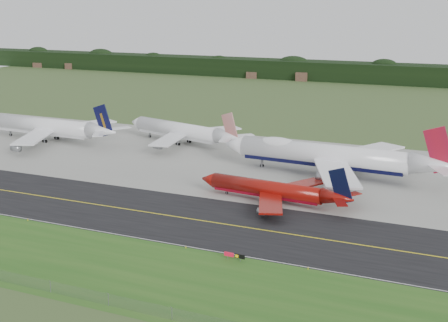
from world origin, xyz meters
TOP-DOWN VIEW (x-y plane):
  - ground at (0.00, 0.00)m, footprint 600.00×600.00m
  - grass_verge at (0.00, -35.00)m, footprint 400.00×30.00m
  - taxiway at (0.00, -4.00)m, footprint 400.00×32.00m
  - apron at (0.00, 51.00)m, footprint 400.00×78.00m
  - taxiway_centreline at (0.00, -4.00)m, footprint 400.00×0.40m
  - taxiway_edge_line at (0.00, -19.50)m, footprint 400.00×0.25m
  - perimeter_fence at (0.00, -48.00)m, footprint 320.00×0.10m
  - horizon_treeline at (0.00, 273.76)m, footprint 700.00×25.00m
  - jet_ba_747 at (19.00, 45.92)m, footprint 69.76×57.73m
  - jet_red_737 at (12.45, 16.06)m, footprint 41.89×34.03m
  - jet_navy_gold at (-86.65, 51.14)m, footprint 59.50×51.86m
  - jet_star_tail at (-39.95, 66.48)m, footprint 51.97×42.51m
  - taxiway_sign at (17.76, -22.15)m, footprint 4.43×0.35m
  - edge_marker_left at (-34.97, -20.50)m, footprint 0.16×0.16m
  - edge_marker_center at (6.22, -20.50)m, footprint 0.16×0.16m
  - edge_marker_right at (32.21, -20.50)m, footprint 0.16×0.16m

SIDE VIEW (x-z plane):
  - ground at x=0.00m, z-range 0.00..0.00m
  - grass_verge at x=0.00m, z-range 0.00..0.01m
  - apron at x=0.00m, z-range 0.00..0.01m
  - taxiway at x=0.00m, z-range 0.00..0.02m
  - taxiway_centreline at x=0.00m, z-range 0.03..0.03m
  - taxiway_edge_line at x=0.00m, z-range 0.03..0.03m
  - edge_marker_left at x=-34.97m, z-range 0.00..0.50m
  - edge_marker_center at x=6.22m, z-range 0.00..0.50m
  - edge_marker_right at x=32.21m, z-range 0.00..0.50m
  - taxiway_sign at x=17.76m, z-range 0.30..1.78m
  - perimeter_fence at x=0.00m, z-range -158.90..161.10m
  - jet_red_737 at x=12.45m, z-range -2.53..8.78m
  - jet_star_tail at x=-39.95m, z-range -2.32..11.60m
  - jet_navy_gold at x=-86.65m, z-range -2.63..12.73m
  - horizon_treeline at x=0.00m, z-range -0.53..11.47m
  - jet_ba_747 at x=19.00m, z-range -2.80..14.74m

